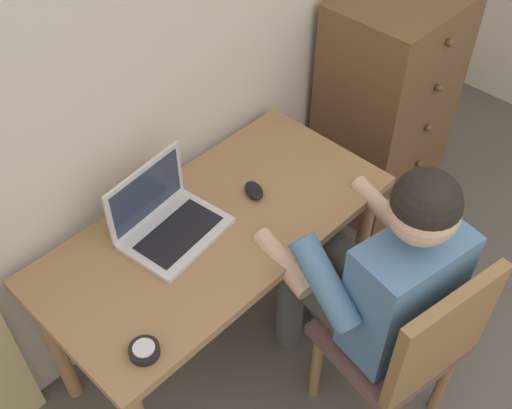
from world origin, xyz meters
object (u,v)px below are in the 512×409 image
object	(u,v)px
dresser	(386,107)
person_seated	(375,275)
computer_mouse	(254,191)
desk	(216,245)
desk_clock	(144,351)
chair	(406,344)
laptop	(166,219)

from	to	relation	value
dresser	person_seated	distance (m)	1.14
dresser	computer_mouse	world-z (taller)	dresser
desk	desk_clock	size ratio (longest dim) A/B	14.09
chair	desk_clock	world-z (taller)	chair
person_seated	laptop	bearing A→B (deg)	120.36
computer_mouse	desk_clock	distance (m)	0.73
dresser	computer_mouse	size ratio (longest dim) A/B	10.84
desk	person_seated	bearing A→B (deg)	-65.42
dresser	desk_clock	world-z (taller)	dresser
person_seated	computer_mouse	bearing A→B (deg)	93.10
person_seated	computer_mouse	xyz separation A→B (m)	(-0.03, 0.52, 0.05)
desk	desk_clock	world-z (taller)	desk_clock
laptop	desk_clock	world-z (taller)	laptop
dresser	desk_clock	distance (m)	1.71
chair	computer_mouse	size ratio (longest dim) A/B	8.89
desk	laptop	bearing A→B (deg)	140.82
chair	laptop	world-z (taller)	laptop
desk	laptop	world-z (taller)	laptop
desk	person_seated	distance (m)	0.57
person_seated	desk	bearing A→B (deg)	114.58
desk_clock	person_seated	bearing A→B (deg)	-22.19
laptop	computer_mouse	size ratio (longest dim) A/B	3.68
desk	dresser	bearing A→B (deg)	4.74
chair	person_seated	world-z (taller)	person_seated
computer_mouse	laptop	bearing A→B (deg)	-171.02
chair	person_seated	xyz separation A→B (m)	(0.03, 0.18, 0.18)
desk	person_seated	xyz separation A→B (m)	(0.23, -0.51, 0.07)
dresser	chair	size ratio (longest dim) A/B	1.22
computer_mouse	dresser	bearing A→B (deg)	29.24
laptop	computer_mouse	bearing A→B (deg)	-15.23
desk	laptop	distance (m)	0.22
chair	laptop	size ratio (longest dim) A/B	2.42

